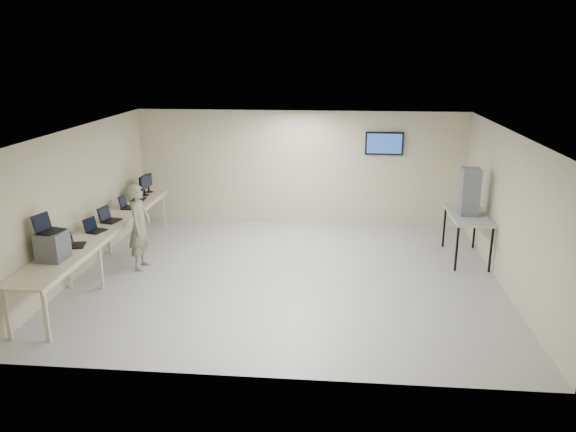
# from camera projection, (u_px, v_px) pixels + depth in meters

# --- Properties ---
(room) EXTENTS (8.01, 7.01, 2.81)m
(room) POSITION_uv_depth(u_px,v_px,m) (289.00, 205.00, 10.45)
(room) COLOR #B5B5B5
(room) RESTS_ON ground
(workbench) EXTENTS (0.76, 6.00, 0.90)m
(workbench) POSITION_uv_depth(u_px,v_px,m) (103.00, 230.00, 10.88)
(workbench) COLOR beige
(workbench) RESTS_ON ground
(equipment_box) EXTENTS (0.41, 0.47, 0.47)m
(equipment_box) POSITION_uv_depth(u_px,v_px,m) (53.00, 246.00, 9.08)
(equipment_box) COLOR #555A62
(equipment_box) RESTS_ON workbench
(laptop_on_box) EXTENTS (0.40, 0.44, 0.30)m
(laptop_on_box) POSITION_uv_depth(u_px,v_px,m) (47.00, 227.00, 9.00)
(laptop_on_box) COLOR black
(laptop_on_box) RESTS_ON equipment_box
(laptop_0) EXTENTS (0.37, 0.41, 0.28)m
(laptop_0) POSITION_uv_depth(u_px,v_px,m) (74.00, 242.00, 9.77)
(laptop_0) COLOR black
(laptop_0) RESTS_ON workbench
(laptop_1) EXTENTS (0.37, 0.40, 0.26)m
(laptop_1) POSITION_uv_depth(u_px,v_px,m) (94.00, 228.00, 10.54)
(laptop_1) COLOR black
(laptop_1) RESTS_ON workbench
(laptop_2) EXTENTS (0.39, 0.43, 0.30)m
(laptop_2) POSITION_uv_depth(u_px,v_px,m) (108.00, 218.00, 11.17)
(laptop_2) COLOR black
(laptop_2) RESTS_ON workbench
(laptop_3) EXTENTS (0.30, 0.36, 0.27)m
(laptop_3) POSITION_uv_depth(u_px,v_px,m) (126.00, 205.00, 12.11)
(laptop_3) COLOR black
(laptop_3) RESTS_ON workbench
(laptop_4) EXTENTS (0.35, 0.41, 0.30)m
(laptop_4) POSITION_uv_depth(u_px,v_px,m) (136.00, 197.00, 12.76)
(laptop_4) COLOR black
(laptop_4) RESTS_ON workbench
(monitor_near) EXTENTS (0.21, 0.48, 0.47)m
(monitor_near) POSITION_uv_depth(u_px,v_px,m) (144.00, 183.00, 13.11)
(monitor_near) COLOR black
(monitor_near) RESTS_ON workbench
(monitor_far) EXTENTS (0.19, 0.43, 0.43)m
(monitor_far) POSITION_uv_depth(u_px,v_px,m) (148.00, 182.00, 13.42)
(monitor_far) COLOR black
(monitor_far) RESTS_ON workbench
(soldier) EXTENTS (0.42, 0.63, 1.71)m
(soldier) POSITION_uv_depth(u_px,v_px,m) (140.00, 227.00, 10.99)
(soldier) COLOR gray
(soldier) RESTS_ON ground
(side_table) EXTENTS (0.75, 1.61, 0.96)m
(side_table) POSITION_uv_depth(u_px,v_px,m) (468.00, 218.00, 11.46)
(side_table) COLOR #A2A2A2
(side_table) RESTS_ON ground
(storage_bins) EXTENTS (0.36, 0.40, 0.95)m
(storage_bins) POSITION_uv_depth(u_px,v_px,m) (470.00, 192.00, 11.30)
(storage_bins) COLOR gray
(storage_bins) RESTS_ON side_table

